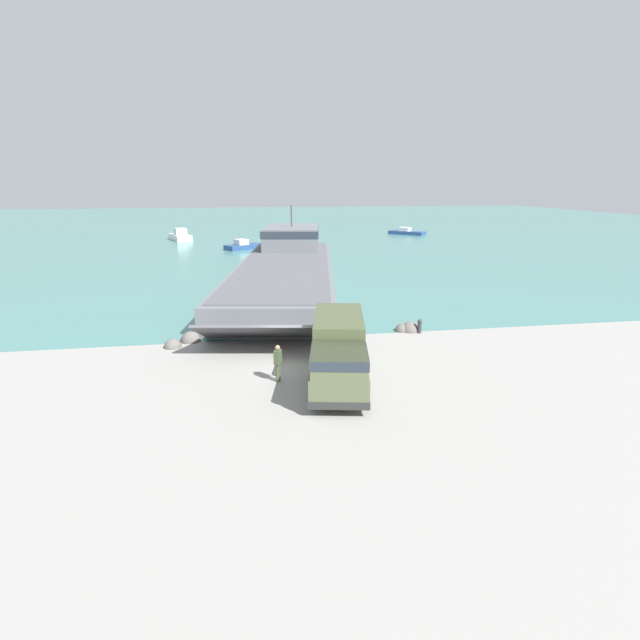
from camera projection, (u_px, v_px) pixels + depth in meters
name	position (u px, v px, depth m)	size (l,w,h in m)	color
ground_plane	(284.00, 359.00, 27.07)	(240.00, 240.00, 0.00)	gray
water_surface	(246.00, 225.00, 116.26)	(240.00, 180.00, 0.01)	#477F7A
landing_craft	(287.00, 263.00, 49.45)	(14.21, 39.18, 6.83)	slate
military_truck	(339.00, 350.00, 23.75)	(4.03, 8.43, 2.92)	#566042
soldier_on_ramp	(278.00, 360.00, 23.74)	(0.43, 0.50, 1.82)	#475638
moored_boat_a	(407.00, 232.00, 93.68)	(6.51, 6.41, 1.30)	navy
moored_boat_b	(243.00, 246.00, 72.43)	(5.78, 4.88, 1.46)	navy
moored_boat_c	(180.00, 236.00, 83.84)	(4.52, 6.73, 2.05)	white
mooring_bollard	(420.00, 326.00, 31.63)	(0.30, 0.30, 0.91)	#333338
shoreline_rock_a	(410.00, 331.00, 32.21)	(1.23, 1.23, 1.23)	#66605B
shoreline_rock_b	(402.00, 331.00, 32.20)	(0.94, 0.94, 0.94)	#66605B
shoreline_rock_c	(173.00, 347.00, 28.97)	(1.03, 1.03, 1.03)	#66605B
shoreline_rock_d	(191.00, 341.00, 30.09)	(1.21, 1.21, 1.21)	#66605B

